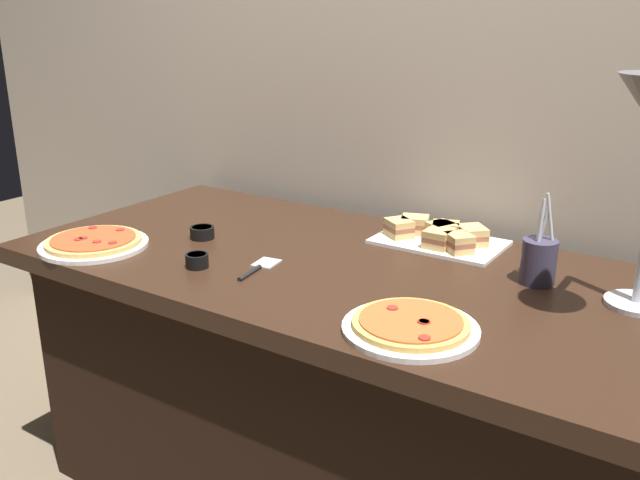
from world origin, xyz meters
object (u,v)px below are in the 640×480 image
Objects in this scene: pizza_plate_front at (411,326)px; sauce_cup_near at (197,260)px; sauce_cup_far at (202,232)px; serving_spatula at (259,268)px; pizza_plate_center at (94,243)px; utensil_holder at (539,260)px; sandwich_platter at (439,236)px.

sauce_cup_near is at bearing 176.92° from pizza_plate_front.
sauce_cup_far is 0.40× the size of serving_spatula.
pizza_plate_center is 5.03× the size of sauce_cup_near.
sauce_cup_near is at bearing -150.73° from serving_spatula.
utensil_holder is 0.69m from serving_spatula.
serving_spatula is at bearing -125.16° from sandwich_platter.
sauce_cup_near is 0.84× the size of sauce_cup_far.
sandwich_platter is 2.03× the size of serving_spatula.
sandwich_platter is 0.68m from sauce_cup_far.
serving_spatula is (-0.62, -0.30, -0.06)m from utensil_holder.
serving_spatula is (-0.49, 0.11, -0.01)m from pizza_plate_front.
serving_spatula is at bearing 13.85° from pizza_plate_center.
sauce_cup_near is at bearing 6.95° from pizza_plate_center.
pizza_plate_front is 0.96× the size of pizza_plate_center.
sauce_cup_near reaches higher than pizza_plate_front.
pizza_plate_front is 0.43m from utensil_holder.
pizza_plate_center is 4.25× the size of sauce_cup_far.
sandwich_platter reaches higher than sauce_cup_near.
pizza_plate_front is 0.97m from pizza_plate_center.
pizza_plate_front is 4.06× the size of sauce_cup_far.
pizza_plate_center is at bearing -159.41° from utensil_holder.
sandwich_platter is at bearing 28.77° from sauce_cup_far.
sauce_cup_far is at bearing -168.13° from utensil_holder.
sandwich_platter reaches higher than pizza_plate_front.
sandwich_platter reaches higher than sauce_cup_far.
sauce_cup_near is (-0.62, 0.03, 0.01)m from pizza_plate_front.
sandwich_platter is (0.79, 0.55, 0.01)m from pizza_plate_center.
pizza_plate_front is 0.57m from sandwich_platter.
sauce_cup_near reaches higher than pizza_plate_center.
sandwich_platter is at bearing 34.85° from pizza_plate_center.
pizza_plate_front is 0.50m from serving_spatula.
sandwich_platter is at bearing 48.99° from sauce_cup_near.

